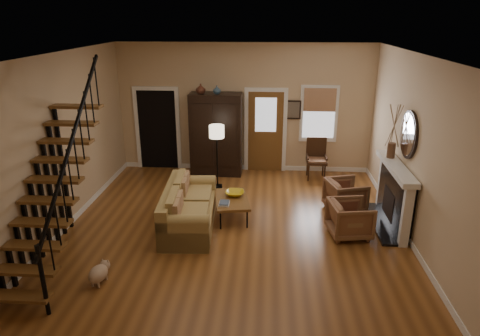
# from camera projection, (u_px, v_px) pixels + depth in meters

# --- Properties ---
(room) EXTENTS (7.00, 7.33, 3.30)m
(room) POSITION_uv_depth(u_px,v_px,m) (221.00, 131.00, 9.42)
(room) COLOR brown
(room) RESTS_ON ground
(staircase) EXTENTS (0.94, 2.80, 3.20)m
(staircase) POSITION_uv_depth(u_px,v_px,m) (49.00, 173.00, 6.67)
(staircase) COLOR brown
(staircase) RESTS_ON ground
(fireplace) EXTENTS (0.33, 1.95, 2.30)m
(fireplace) POSITION_uv_depth(u_px,v_px,m) (396.00, 190.00, 8.27)
(fireplace) COLOR black
(fireplace) RESTS_ON ground
(armoire) EXTENTS (1.30, 0.60, 2.10)m
(armoire) POSITION_uv_depth(u_px,v_px,m) (216.00, 134.00, 10.90)
(armoire) COLOR black
(armoire) RESTS_ON ground
(vase_a) EXTENTS (0.24, 0.24, 0.25)m
(vase_a) POSITION_uv_depth(u_px,v_px,m) (201.00, 89.00, 10.43)
(vase_a) COLOR #4C2619
(vase_a) RESTS_ON armoire
(vase_b) EXTENTS (0.20, 0.20, 0.21)m
(vase_b) POSITION_uv_depth(u_px,v_px,m) (217.00, 90.00, 10.41)
(vase_b) COLOR #334C60
(vase_b) RESTS_ON armoire
(sofa) EXTENTS (1.06, 2.18, 0.79)m
(sofa) POSITION_uv_depth(u_px,v_px,m) (189.00, 207.00, 8.32)
(sofa) COLOR #A4874A
(sofa) RESTS_ON ground
(coffee_table) EXTENTS (0.83, 1.21, 0.43)m
(coffee_table) POSITION_uv_depth(u_px,v_px,m) (232.00, 208.00, 8.73)
(coffee_table) COLOR brown
(coffee_table) RESTS_ON ground
(bowl) EXTENTS (0.38, 0.38, 0.09)m
(bowl) POSITION_uv_depth(u_px,v_px,m) (235.00, 193.00, 8.78)
(bowl) COLOR gold
(bowl) RESTS_ON coffee_table
(books) EXTENTS (0.20, 0.28, 0.05)m
(books) POSITION_uv_depth(u_px,v_px,m) (224.00, 203.00, 8.38)
(books) COLOR beige
(books) RESTS_ON coffee_table
(armchair_left) EXTENTS (0.86, 0.84, 0.68)m
(armchair_left) POSITION_uv_depth(u_px,v_px,m) (350.00, 219.00, 7.98)
(armchair_left) COLOR brown
(armchair_left) RESTS_ON ground
(armchair_right) EXTENTS (0.93, 0.91, 0.68)m
(armchair_right) POSITION_uv_depth(u_px,v_px,m) (345.00, 196.00, 9.00)
(armchair_right) COLOR brown
(armchair_right) RESTS_ON ground
(floor_lamp) EXTENTS (0.39, 0.39, 1.54)m
(floor_lamp) POSITION_uv_depth(u_px,v_px,m) (217.00, 157.00, 10.08)
(floor_lamp) COLOR black
(floor_lamp) RESTS_ON ground
(side_chair) EXTENTS (0.54, 0.54, 1.02)m
(side_chair) POSITION_uv_depth(u_px,v_px,m) (316.00, 159.00, 10.73)
(side_chair) COLOR #351F11
(side_chair) RESTS_ON ground
(dog) EXTENTS (0.33, 0.47, 0.31)m
(dog) POSITION_uv_depth(u_px,v_px,m) (98.00, 275.00, 6.59)
(dog) COLOR tan
(dog) RESTS_ON ground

